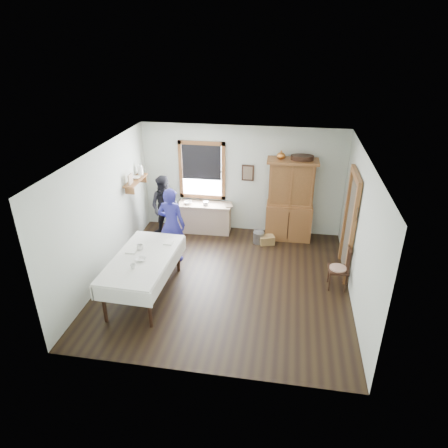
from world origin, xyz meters
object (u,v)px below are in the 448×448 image
object	(u,v)px
dining_table	(144,276)
pail	(259,237)
spindle_chair	(339,268)
woman_blue	(172,227)
work_counter	(205,218)
china_hutch	(290,200)
wicker_basket	(267,240)
figure_dark	(166,209)

from	to	relation	value
dining_table	pail	distance (m)	3.20
spindle_chair	dining_table	bearing A→B (deg)	-169.49
pail	woman_blue	distance (m)	2.23
work_counter	spindle_chair	size ratio (longest dim) A/B	1.45
china_hutch	wicker_basket	xyz separation A→B (m)	(-0.49, -0.41, -0.91)
wicker_basket	figure_dark	size ratio (longest dim) A/B	0.24
figure_dark	spindle_chair	bearing A→B (deg)	-16.63
dining_table	figure_dark	size ratio (longest dim) A/B	1.43
pail	wicker_basket	distance (m)	0.21
work_counter	woman_blue	bearing A→B (deg)	-107.81
work_counter	woman_blue	distance (m)	1.59
work_counter	wicker_basket	bearing A→B (deg)	-16.51
dining_table	wicker_basket	bearing A→B (deg)	48.06
wicker_basket	dining_table	bearing A→B (deg)	-131.94
china_hutch	figure_dark	xyz separation A→B (m)	(-3.01, -0.41, -0.28)
dining_table	wicker_basket	distance (m)	3.32
dining_table	work_counter	bearing A→B (deg)	78.45
wicker_basket	figure_dark	distance (m)	2.59
work_counter	wicker_basket	distance (m)	1.70
dining_table	woman_blue	distance (m)	1.47
china_hutch	woman_blue	bearing A→B (deg)	-151.23
work_counter	dining_table	xyz separation A→B (m)	(-0.59, -2.89, 0.04)
spindle_chair	pail	distance (m)	2.39
wicker_basket	pail	bearing A→B (deg)	173.04
china_hutch	dining_table	bearing A→B (deg)	-134.40
spindle_chair	figure_dark	size ratio (longest dim) A/B	0.63
pail	wicker_basket	xyz separation A→B (m)	(0.20, -0.02, -0.04)
china_hutch	wicker_basket	bearing A→B (deg)	-141.49
china_hutch	figure_dark	bearing A→B (deg)	-173.38
wicker_basket	woman_blue	xyz separation A→B (m)	(-2.05, -1.05, 0.69)
work_counter	pail	bearing A→B (deg)	-17.58
pail	woman_blue	xyz separation A→B (m)	(-1.85, -1.07, 0.65)
dining_table	woman_blue	world-z (taller)	woman_blue
work_counter	figure_dark	xyz separation A→B (m)	(-0.90, -0.43, 0.35)
china_hutch	figure_dark	world-z (taller)	china_hutch
spindle_chair	wicker_basket	bearing A→B (deg)	131.15
dining_table	figure_dark	bearing A→B (deg)	97.08
wicker_basket	woman_blue	world-z (taller)	woman_blue
pail	figure_dark	size ratio (longest dim) A/B	0.19
spindle_chair	woman_blue	world-z (taller)	woman_blue
china_hutch	pail	xyz separation A→B (m)	(-0.69, -0.38, -0.87)
woman_blue	figure_dark	world-z (taller)	woman_blue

